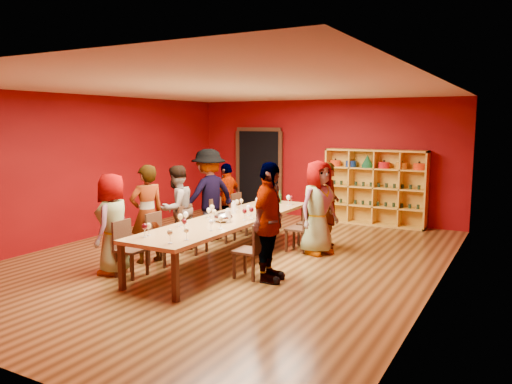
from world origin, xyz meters
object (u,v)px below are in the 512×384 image
chair_person_left_2 (190,226)px  person_right_3 (318,207)px  person_left_2 (177,208)px  chair_person_right_4 (314,221)px  chair_person_left_1 (159,236)px  person_right_1 (269,222)px  person_right_4 (329,205)px  person_left_1 (147,214)px  chair_person_right_3 (302,226)px  tasting_table (229,221)px  person_left_3 (209,195)px  person_left_0 (113,224)px  person_left_4 (227,198)px  shelving_unit (375,184)px  chair_person_left_0 (127,245)px  chair_person_left_4 (240,211)px  chair_person_right_1 (253,247)px  chair_person_left_3 (220,217)px  wine_bottle (280,198)px  spittoon_bowl (223,217)px

chair_person_left_2 → person_right_3: person_right_3 is taller
person_left_2 → chair_person_right_4: person_left_2 is taller
person_right_3 → chair_person_left_1: bearing=155.5°
person_right_1 → person_right_3: bearing=-10.1°
person_right_4 → person_left_1: bearing=115.4°
chair_person_right_3 → chair_person_right_4: (0.00, 0.57, 0.00)m
tasting_table → person_left_3: size_ratio=2.37×
person_left_0 → person_left_3: bearing=161.3°
person_left_4 → person_right_3: bearing=76.2°
shelving_unit → person_right_3: 3.19m
chair_person_left_1 → chair_person_right_4: (1.82, 2.54, 0.00)m
person_left_2 → person_right_1: (2.40, -0.82, 0.11)m
chair_person_left_2 → chair_person_left_0: bearing=-90.0°
chair_person_left_4 → chair_person_right_1: size_ratio=1.00×
chair_person_left_2 → person_right_3: bearing=26.7°
tasting_table → chair_person_left_4: (-0.91, 1.91, -0.20)m
tasting_table → chair_person_left_3: size_ratio=5.06×
person_left_3 → wine_bottle: bearing=143.6°
shelving_unit → chair_person_left_3: 4.00m
person_left_1 → chair_person_right_3: bearing=157.4°
person_left_2 → wine_bottle: bearing=150.9°
person_left_2 → person_left_3: bearing=-176.3°
tasting_table → person_left_3: person_left_3 is taller
person_left_0 → person_left_1: bearing=158.7°
person_left_0 → chair_person_right_1: person_left_0 is taller
person_right_4 → spittoon_bowl: 2.33m
chair_person_left_4 → wine_bottle: bearing=-1.2°
wine_bottle → tasting_table: bearing=-91.8°
person_left_3 → chair_person_left_4: 0.98m
person_left_2 → chair_person_left_3: person_left_2 is taller
tasting_table → person_left_1: 1.44m
spittoon_bowl → chair_person_right_1: bearing=-27.3°
chair_person_left_1 → person_right_4: bearing=50.2°
person_right_4 → shelving_unit: bearing=-25.6°
person_right_1 → wine_bottle: 2.87m
chair_person_right_1 → spittoon_bowl: (-0.83, 0.43, 0.33)m
chair_person_left_1 → chair_person_left_2: 0.90m
person_left_1 → spittoon_bowl: size_ratio=5.34×
tasting_table → chair_person_left_0: 1.86m
chair_person_left_4 → person_left_1: bearing=-95.3°
person_left_1 → person_left_3: person_left_3 is taller
chair_person_left_1 → spittoon_bowl: 1.16m
chair_person_left_3 → chair_person_right_3: 1.82m
shelving_unit → person_left_0: bearing=-113.7°
chair_person_right_3 → spittoon_bowl: bearing=-119.5°
chair_person_left_0 → person_right_3: person_right_3 is taller
chair_person_right_1 → spittoon_bowl: bearing=152.7°
chair_person_left_4 → person_right_4: 2.16m
chair_person_left_3 → wine_bottle: (0.97, 0.81, 0.36)m
person_left_0 → person_left_3: size_ratio=0.86×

